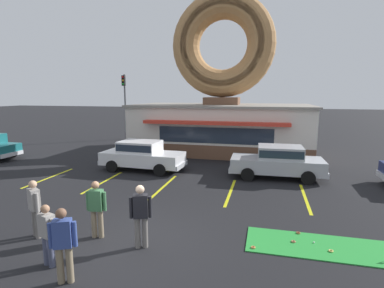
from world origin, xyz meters
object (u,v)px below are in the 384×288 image
(golf_ball, at_px, (314,242))
(trash_bin, at_px, (302,155))
(car_silver, at_px, (278,161))
(traffic_light_pole, at_px, (125,98))
(pedestrian_leather_jacket_man, at_px, (141,213))
(pedestrian_beanie_man, at_px, (35,206))
(car_white, at_px, (142,154))
(pedestrian_clipboard_woman, at_px, (96,207))
(pedestrian_blue_sweater_man, at_px, (47,233))
(pedestrian_hooded_kid, at_px, (63,242))

(golf_ball, relative_size, trash_bin, 0.04)
(car_silver, distance_m, traffic_light_pole, 16.56)
(pedestrian_leather_jacket_man, distance_m, traffic_light_pole, 20.24)
(pedestrian_leather_jacket_man, height_order, pedestrian_beanie_man, pedestrian_leather_jacket_man)
(golf_ball, relative_size, car_white, 0.01)
(car_white, relative_size, trash_bin, 4.75)
(golf_ball, relative_size, pedestrian_clipboard_woman, 0.02)
(pedestrian_blue_sweater_man, height_order, pedestrian_beanie_man, pedestrian_beanie_man)
(pedestrian_blue_sweater_man, relative_size, trash_bin, 1.59)
(car_white, relative_size, car_silver, 1.01)
(trash_bin, bearing_deg, pedestrian_hooded_kid, -115.06)
(car_silver, bearing_deg, traffic_light_pole, 142.92)
(car_silver, height_order, pedestrian_blue_sweater_man, car_silver)
(pedestrian_blue_sweater_man, bearing_deg, traffic_light_pole, 111.21)
(pedestrian_beanie_man, bearing_deg, golf_ball, 10.97)
(car_silver, distance_m, pedestrian_clipboard_woman, 9.33)
(car_silver, xyz_separation_m, pedestrian_blue_sweater_man, (-5.59, -9.30, -0.02))
(car_white, bearing_deg, pedestrian_hooded_kid, -76.33)
(car_silver, bearing_deg, car_white, -178.37)
(pedestrian_blue_sweater_man, height_order, pedestrian_clipboard_woman, pedestrian_clipboard_woman)
(pedestrian_clipboard_woman, xyz_separation_m, pedestrian_beanie_man, (-1.73, -0.41, 0.01))
(car_white, distance_m, pedestrian_leather_jacket_man, 8.44)
(golf_ball, bearing_deg, traffic_light_pole, 130.02)
(pedestrian_hooded_kid, height_order, pedestrian_clipboard_woman, pedestrian_hooded_kid)
(car_silver, height_order, trash_bin, car_silver)
(pedestrian_clipboard_woman, distance_m, trash_bin, 13.31)
(golf_ball, distance_m, car_white, 10.22)
(pedestrian_leather_jacket_man, bearing_deg, pedestrian_clipboard_woman, 170.80)
(golf_ball, relative_size, pedestrian_blue_sweater_man, 0.03)
(pedestrian_beanie_man, xyz_separation_m, trash_bin, (8.51, 11.86, -0.45))
(pedestrian_leather_jacket_man, bearing_deg, golf_ball, 16.23)
(traffic_light_pole, bearing_deg, pedestrian_clipboard_woman, -66.10)
(golf_ball, bearing_deg, pedestrian_leather_jacket_man, -163.77)
(pedestrian_blue_sweater_man, height_order, pedestrian_hooded_kid, pedestrian_hooded_kid)
(pedestrian_hooded_kid, bearing_deg, traffic_light_pole, 112.78)
(pedestrian_hooded_kid, bearing_deg, trash_bin, 64.94)
(car_silver, xyz_separation_m, pedestrian_clipboard_woman, (-5.24, -7.71, 0.06))
(golf_ball, height_order, pedestrian_blue_sweater_man, pedestrian_blue_sweater_man)
(trash_bin, bearing_deg, car_silver, -112.42)
(traffic_light_pole, bearing_deg, pedestrian_blue_sweater_man, -68.79)
(car_white, xyz_separation_m, traffic_light_pole, (-5.91, 10.04, 2.84))
(golf_ball, relative_size, pedestrian_leather_jacket_man, 0.02)
(pedestrian_blue_sweater_man, distance_m, pedestrian_clipboard_woman, 1.63)
(golf_ball, height_order, pedestrian_beanie_man, pedestrian_beanie_man)
(pedestrian_clipboard_woman, bearing_deg, pedestrian_hooded_kid, -77.36)
(pedestrian_clipboard_woman, height_order, pedestrian_beanie_man, pedestrian_beanie_man)
(pedestrian_leather_jacket_man, height_order, traffic_light_pole, traffic_light_pole)
(pedestrian_leather_jacket_man, bearing_deg, car_white, 113.30)
(pedestrian_hooded_kid, height_order, pedestrian_leather_jacket_man, pedestrian_leather_jacket_man)
(pedestrian_clipboard_woman, bearing_deg, traffic_light_pole, 113.90)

